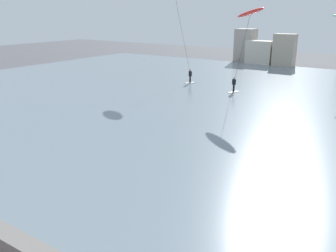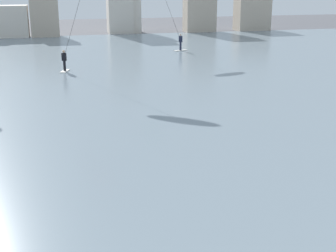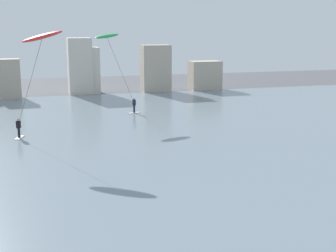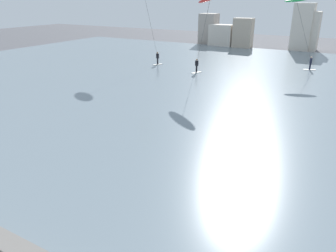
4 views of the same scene
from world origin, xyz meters
name	(u,v)px [view 1 (image 1 of 4)]	position (x,y,z in m)	size (l,w,h in m)	color
water_bay	(290,107)	(0.00, 30.55, 0.05)	(84.00, 52.00, 0.10)	slate
kitesurfer_red	(249,20)	(-4.83, 31.50, 7.56)	(4.28, 3.96, 8.75)	silver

